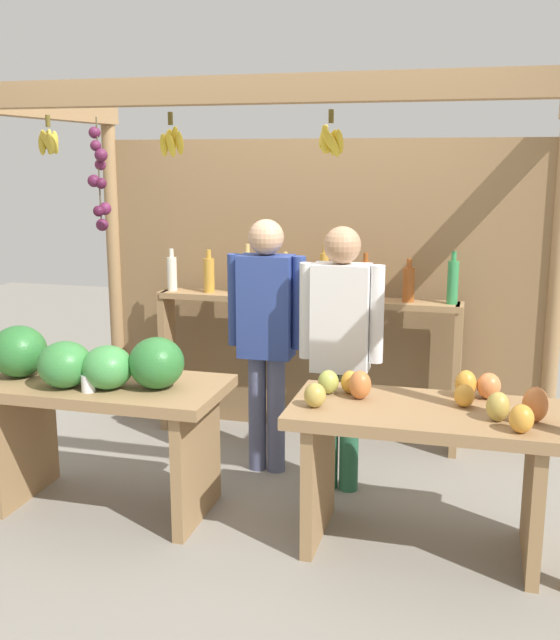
# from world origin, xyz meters

# --- Properties ---
(ground_plane) EXTENTS (12.00, 12.00, 0.00)m
(ground_plane) POSITION_xyz_m (0.00, 0.00, 0.00)
(ground_plane) COLOR gray
(ground_plane) RESTS_ON ground
(market_stall) EXTENTS (3.21, 1.84, 2.26)m
(market_stall) POSITION_xyz_m (-0.01, 0.40, 1.31)
(market_stall) COLOR #99754C
(market_stall) RESTS_ON ground
(fruit_counter_left) EXTENTS (1.35, 0.65, 1.01)m
(fruit_counter_left) POSITION_xyz_m (-0.89, -0.68, 0.68)
(fruit_counter_left) COLOR #99754C
(fruit_counter_left) RESTS_ON ground
(fruit_counter_right) EXTENTS (1.30, 0.64, 0.89)m
(fruit_counter_right) POSITION_xyz_m (0.86, -0.64, 0.56)
(fruit_counter_right) COLOR #99754C
(fruit_counter_right) RESTS_ON ground
(bottle_shelf_unit) EXTENTS (2.06, 0.22, 1.35)m
(bottle_shelf_unit) POSITION_xyz_m (-0.04, 0.65, 0.81)
(bottle_shelf_unit) COLOR #99754C
(bottle_shelf_unit) RESTS_ON ground
(vendor_man) EXTENTS (0.48, 0.21, 1.56)m
(vendor_man) POSITION_xyz_m (-0.15, 0.08, 0.93)
(vendor_man) COLOR slate
(vendor_man) RESTS_ON ground
(vendor_woman) EXTENTS (0.48, 0.21, 1.54)m
(vendor_woman) POSITION_xyz_m (0.33, -0.08, 0.92)
(vendor_woman) COLOR #276041
(vendor_woman) RESTS_ON ground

